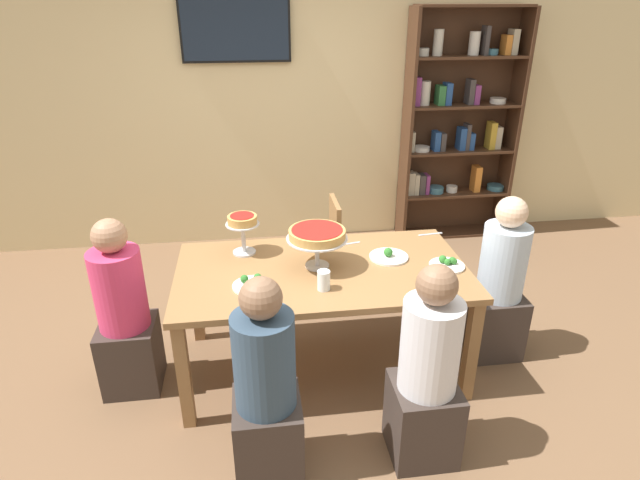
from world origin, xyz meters
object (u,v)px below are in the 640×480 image
at_px(salad_plate_near_diner, 389,256).
at_px(personal_pizza_stand, 243,224).
at_px(bookshelf, 458,126).
at_px(beer_glass_amber_tall, 315,237).
at_px(salad_plate_spare, 447,264).
at_px(diner_head_west, 125,319).
at_px(diner_near_left, 266,396).
at_px(cutlery_knife_near, 430,234).
at_px(cutlery_fork_far, 423,296).
at_px(dining_table, 322,280).
at_px(diner_head_east, 499,289).
at_px(diner_near_right, 427,380).
at_px(water_glass_clear_near, 324,280).
at_px(deep_dish_pizza_stand, 317,236).
at_px(television, 236,31).
at_px(chair_far_right, 348,246).
at_px(salad_plate_far_diner, 253,284).
at_px(cutlery_fork_near, 348,244).

bearing_deg(salad_plate_near_diner, personal_pizza_stand, 167.80).
distance_m(bookshelf, beer_glass_amber_tall, 2.38).
xyz_separation_m(salad_plate_spare, beer_glass_amber_tall, (-0.79, 0.37, 0.07)).
relative_size(diner_head_west, personal_pizza_stand, 4.31).
bearing_deg(diner_near_left, cutlery_knife_near, -45.22).
bearing_deg(cutlery_fork_far, dining_table, 155.79).
relative_size(diner_head_east, personal_pizza_stand, 4.31).
bearing_deg(personal_pizza_stand, diner_head_west, -157.25).
bearing_deg(diner_near_right, diner_near_left, 90.50).
distance_m(diner_near_right, salad_plate_spare, 0.85).
height_order(beer_glass_amber_tall, cutlery_knife_near, beer_glass_amber_tall).
bearing_deg(salad_plate_near_diner, dining_table, -168.64).
xyz_separation_m(dining_table, beer_glass_amber_tall, (-0.01, 0.30, 0.16)).
height_order(personal_pizza_stand, beer_glass_amber_tall, personal_pizza_stand).
relative_size(personal_pizza_stand, water_glass_clear_near, 2.27).
distance_m(deep_dish_pizza_stand, salad_plate_near_diner, 0.51).
distance_m(deep_dish_pizza_stand, cutlery_fork_far, 0.73).
height_order(diner_near_left, water_glass_clear_near, diner_near_left).
bearing_deg(salad_plate_spare, cutlery_knife_near, 83.73).
bearing_deg(personal_pizza_stand, diner_head_east, -9.62).
height_order(personal_pizza_stand, salad_plate_spare, personal_pizza_stand).
bearing_deg(salad_plate_near_diner, diner_near_right, -91.16).
bearing_deg(diner_head_west, deep_dish_pizza_stand, 2.74).
height_order(bookshelf, water_glass_clear_near, bookshelf).
relative_size(bookshelf, salad_plate_near_diner, 8.81).
xyz_separation_m(dining_table, television, (-0.47, 2.11, 1.34)).
height_order(diner_head_east, water_glass_clear_near, diner_head_east).
bearing_deg(diner_head_east, deep_dish_pizza_stand, -1.42).
bearing_deg(diner_head_east, personal_pizza_stand, -9.62).
distance_m(salad_plate_near_diner, beer_glass_amber_tall, 0.51).
relative_size(salad_plate_near_diner, water_glass_clear_near, 2.13).
bearing_deg(dining_table, beer_glass_amber_tall, 91.73).
distance_m(dining_table, cutlery_knife_near, 0.93).
height_order(deep_dish_pizza_stand, salad_plate_spare, deep_dish_pizza_stand).
relative_size(diner_near_right, cutlery_knife_near, 6.39).
relative_size(chair_far_right, salad_plate_spare, 3.95).
bearing_deg(diner_near_right, salad_plate_far_diner, 53.13).
relative_size(television, diner_near_right, 0.83).
height_order(diner_head_west, deep_dish_pizza_stand, diner_head_west).
bearing_deg(bookshelf, diner_head_east, -101.89).
height_order(salad_plate_spare, cutlery_fork_near, salad_plate_spare).
xyz_separation_m(bookshelf, diner_head_east, (-0.42, -2.01, -0.63)).
bearing_deg(personal_pizza_stand, diner_near_right, -50.43).
distance_m(chair_far_right, salad_plate_spare, 1.03).
xyz_separation_m(beer_glass_amber_tall, cutlery_fork_near, (0.23, 0.03, -0.08)).
relative_size(water_glass_clear_near, cutlery_fork_near, 0.65).
bearing_deg(television, salad_plate_far_diner, -89.14).
bearing_deg(salad_plate_spare, water_glass_clear_near, -167.82).
distance_m(dining_table, salad_plate_near_diner, 0.46).
relative_size(bookshelf, diner_head_east, 1.92).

